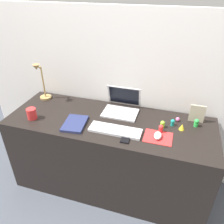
{
  "coord_description": "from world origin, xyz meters",
  "views": [
    {
      "loc": [
        0.48,
        -1.48,
        1.78
      ],
      "look_at": [
        0.02,
        0.0,
        0.83
      ],
      "focal_mm": 35.93,
      "sensor_mm": 36.0,
      "label": 1
    }
  ],
  "objects_px": {
    "keyboard": "(115,130)",
    "mouse": "(158,135)",
    "laptop": "(122,105)",
    "toy_figurine_lime": "(163,124)",
    "toy_figurine_green": "(196,123)",
    "cell_phone": "(126,138)",
    "toy_figurine_pink": "(178,119)",
    "desk_lamp": "(42,83)",
    "toy_figurine_yellow": "(182,127)",
    "toy_figurine_teal": "(173,122)",
    "notebook_pad": "(75,123)",
    "picture_frame": "(197,114)",
    "toy_figurine_red": "(161,128)",
    "coffee_mug": "(32,114)"
  },
  "relations": [
    {
      "from": "desk_lamp",
      "to": "toy_figurine_lime",
      "type": "distance_m",
      "value": 1.18
    },
    {
      "from": "coffee_mug",
      "to": "picture_frame",
      "type": "bearing_deg",
      "value": 15.33
    },
    {
      "from": "toy_figurine_teal",
      "to": "desk_lamp",
      "type": "bearing_deg",
      "value": 175.79
    },
    {
      "from": "toy_figurine_pink",
      "to": "toy_figurine_green",
      "type": "distance_m",
      "value": 0.15
    },
    {
      "from": "toy_figurine_teal",
      "to": "toy_figurine_red",
      "type": "bearing_deg",
      "value": -123.83
    },
    {
      "from": "mouse",
      "to": "toy_figurine_green",
      "type": "distance_m",
      "value": 0.37
    },
    {
      "from": "coffee_mug",
      "to": "keyboard",
      "type": "bearing_deg",
      "value": 2.35
    },
    {
      "from": "mouse",
      "to": "toy_figurine_teal",
      "type": "height_order",
      "value": "toy_figurine_teal"
    },
    {
      "from": "desk_lamp",
      "to": "toy_figurine_yellow",
      "type": "xyz_separation_m",
      "value": [
        1.31,
        -0.12,
        -0.15
      ]
    },
    {
      "from": "toy_figurine_red",
      "to": "toy_figurine_green",
      "type": "relative_size",
      "value": 0.99
    },
    {
      "from": "keyboard",
      "to": "mouse",
      "type": "distance_m",
      "value": 0.33
    },
    {
      "from": "laptop",
      "to": "toy_figurine_red",
      "type": "relative_size",
      "value": 4.46
    },
    {
      "from": "laptop",
      "to": "toy_figurine_pink",
      "type": "height_order",
      "value": "laptop"
    },
    {
      "from": "keyboard",
      "to": "toy_figurine_pink",
      "type": "distance_m",
      "value": 0.54
    },
    {
      "from": "toy_figurine_lime",
      "to": "toy_figurine_red",
      "type": "height_order",
      "value": "toy_figurine_red"
    },
    {
      "from": "mouse",
      "to": "coffee_mug",
      "type": "bearing_deg",
      "value": -177.55
    },
    {
      "from": "toy_figurine_green",
      "to": "toy_figurine_teal",
      "type": "bearing_deg",
      "value": -166.0
    },
    {
      "from": "picture_frame",
      "to": "toy_figurine_green",
      "type": "xyz_separation_m",
      "value": [
        0.0,
        -0.08,
        -0.04
      ]
    },
    {
      "from": "cell_phone",
      "to": "toy_figurine_green",
      "type": "xyz_separation_m",
      "value": [
        0.5,
        0.32,
        0.03
      ]
    },
    {
      "from": "cell_phone",
      "to": "toy_figurine_yellow",
      "type": "height_order",
      "value": "toy_figurine_yellow"
    },
    {
      "from": "keyboard",
      "to": "desk_lamp",
      "type": "height_order",
      "value": "desk_lamp"
    },
    {
      "from": "notebook_pad",
      "to": "toy_figurine_yellow",
      "type": "distance_m",
      "value": 0.85
    },
    {
      "from": "coffee_mug",
      "to": "toy_figurine_teal",
      "type": "relative_size",
      "value": 1.6
    },
    {
      "from": "laptop",
      "to": "cell_phone",
      "type": "bearing_deg",
      "value": -70.75
    },
    {
      "from": "toy_figurine_pink",
      "to": "toy_figurine_green",
      "type": "height_order",
      "value": "toy_figurine_green"
    },
    {
      "from": "notebook_pad",
      "to": "picture_frame",
      "type": "distance_m",
      "value": 1.0
    },
    {
      "from": "keyboard",
      "to": "toy_figurine_red",
      "type": "distance_m",
      "value": 0.35
    },
    {
      "from": "picture_frame",
      "to": "toy_figurine_red",
      "type": "bearing_deg",
      "value": -137.26
    },
    {
      "from": "coffee_mug",
      "to": "toy_figurine_lime",
      "type": "distance_m",
      "value": 1.09
    },
    {
      "from": "toy_figurine_lime",
      "to": "toy_figurine_pink",
      "type": "xyz_separation_m",
      "value": [
        0.11,
        0.13,
        -0.01
      ]
    },
    {
      "from": "toy_figurine_lime",
      "to": "laptop",
      "type": "bearing_deg",
      "value": 157.16
    },
    {
      "from": "keyboard",
      "to": "desk_lamp",
      "type": "bearing_deg",
      "value": 159.66
    },
    {
      "from": "keyboard",
      "to": "toy_figurine_yellow",
      "type": "xyz_separation_m",
      "value": [
        0.49,
        0.18,
        0.01
      ]
    },
    {
      "from": "notebook_pad",
      "to": "toy_figurine_lime",
      "type": "bearing_deg",
      "value": 6.98
    },
    {
      "from": "laptop",
      "to": "desk_lamp",
      "type": "height_order",
      "value": "desk_lamp"
    },
    {
      "from": "coffee_mug",
      "to": "toy_figurine_yellow",
      "type": "bearing_deg",
      "value": 9.67
    },
    {
      "from": "notebook_pad",
      "to": "toy_figurine_red",
      "type": "height_order",
      "value": "toy_figurine_red"
    },
    {
      "from": "cell_phone",
      "to": "toy_figurine_pink",
      "type": "relative_size",
      "value": 3.52
    },
    {
      "from": "toy_figurine_yellow",
      "to": "toy_figurine_green",
      "type": "xyz_separation_m",
      "value": [
        0.11,
        0.08,
        0.01
      ]
    },
    {
      "from": "toy_figurine_red",
      "to": "toy_figurine_green",
      "type": "distance_m",
      "value": 0.31
    },
    {
      "from": "toy_figurine_teal",
      "to": "laptop",
      "type": "bearing_deg",
      "value": 166.24
    },
    {
      "from": "notebook_pad",
      "to": "toy_figurine_red",
      "type": "bearing_deg",
      "value": 1.38
    },
    {
      "from": "laptop",
      "to": "toy_figurine_yellow",
      "type": "bearing_deg",
      "value": -15.28
    },
    {
      "from": "keyboard",
      "to": "toy_figurine_red",
      "type": "height_order",
      "value": "toy_figurine_red"
    },
    {
      "from": "mouse",
      "to": "notebook_pad",
      "type": "height_order",
      "value": "mouse"
    },
    {
      "from": "notebook_pad",
      "to": "toy_figurine_yellow",
      "type": "height_order",
      "value": "toy_figurine_yellow"
    },
    {
      "from": "laptop",
      "to": "toy_figurine_lime",
      "type": "distance_m",
      "value": 0.41
    },
    {
      "from": "laptop",
      "to": "picture_frame",
      "type": "relative_size",
      "value": 2.0
    },
    {
      "from": "coffee_mug",
      "to": "toy_figurine_green",
      "type": "bearing_deg",
      "value": 12.2
    },
    {
      "from": "mouse",
      "to": "toy_figurine_pink",
      "type": "distance_m",
      "value": 0.3
    }
  ]
}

